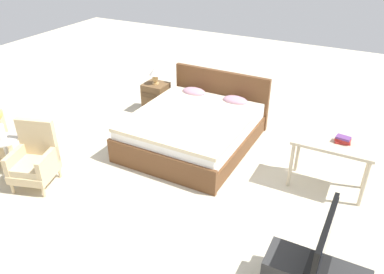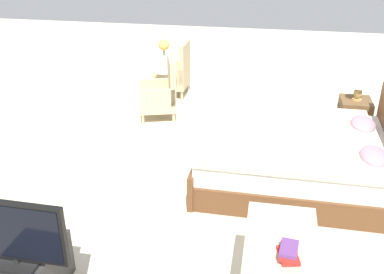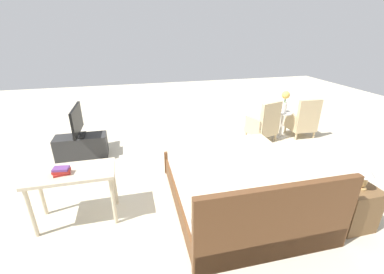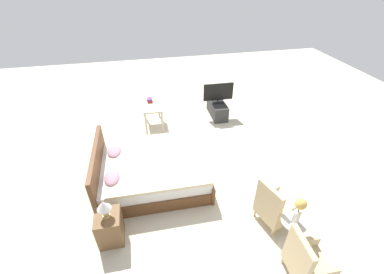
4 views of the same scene
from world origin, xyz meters
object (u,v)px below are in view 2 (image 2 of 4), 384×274
Objects in this scene: armchair_by_window_right at (161,94)px; book_stack at (289,252)px; nightstand at (353,119)px; vanity_desk at (281,259)px; tv_flatscreen at (11,234)px; armchair_by_window_left at (175,74)px; table_lamp at (359,85)px; side_table at (165,83)px; flower_vase at (164,51)px; bed at (299,157)px.

armchair_by_window_right is 4.18m from book_stack.
vanity_desk reaches higher than nightstand.
armchair_by_window_right is 3.88m from tv_flatscreen.
armchair_by_window_left is 1.00× the size of armchair_by_window_right.
tv_flatscreen is (3.62, -2.92, -0.05)m from table_lamp.
book_stack is (4.23, 1.87, 0.39)m from side_table.
armchair_by_window_right is 2.78m from nightstand.
nightstand is 4.67m from tv_flatscreen.
tv_flatscreen reaches higher than book_stack.
flower_vase is 1.45× the size of table_lamp.
armchair_by_window_left and armchair_by_window_right have the same top height.
bed is 2.39× the size of armchair_by_window_left.
side_table is at bearing -6.45° from armchair_by_window_left.
armchair_by_window_left is 0.88× the size of vanity_desk.
vanity_desk is at bearing -16.27° from table_lamp.
tv_flatscreen reaches higher than vanity_desk.
bed reaches higher than nightstand.
vanity_desk is (4.14, 1.83, 0.23)m from side_table.
flower_vase is (0.00, -0.00, 0.52)m from side_table.
armchair_by_window_right is 4.33× the size of book_stack.
bed is at bearing 137.99° from tv_flatscreen.
nightstand is 0.50m from table_lamp.
tv_flatscreen is 0.83× the size of vanity_desk.
book_stack is (3.51, -0.96, -0.02)m from table_lamp.
bed is at bearing 46.28° from side_table.
armchair_by_window_right is 2.81m from table_lamp.
armchair_by_window_left is (-2.47, -2.00, 0.08)m from bed.
table_lamp is 0.32× the size of vanity_desk.
nightstand is at bearing 163.74° from vanity_desk.
armchair_by_window_left reaches higher than book_stack.
flower_vase is at bearing -156.16° from book_stack.
side_table is at bearing -104.39° from table_lamp.
vanity_desk is (3.41, -1.00, -0.17)m from table_lamp.
table_lamp is at bearing 85.13° from armchair_by_window_right.
tv_flatscreen is at bearing -1.21° from flower_vase.
tv_flatscreen is at bearing -38.84° from table_lamp.
armchair_by_window_right is 1.50× the size of side_table.
armchair_by_window_right is 1.93× the size of flower_vase.
vanity_desk is (4.64, 1.77, 0.24)m from armchair_by_window_left.
flower_vase is 0.46× the size of vanity_desk.
vanity_desk reaches higher than side_table.
armchair_by_window_right is at bearing -94.88° from nightstand.
vanity_desk is at bearing 96.27° from tv_flatscreen.
nightstand is at bearing 66.06° from armchair_by_window_left.
side_table is (0.50, -0.06, 0.01)m from armchair_by_window_left.
flower_vase is at bearing -104.39° from table_lamp.
nightstand is (0.72, 2.82, -0.62)m from flower_vase.
side_table is 1.07× the size of nightstand.
bed is 4.61× the size of flower_vase.
armchair_by_window_left reaches higher than side_table.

